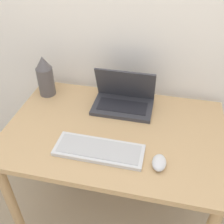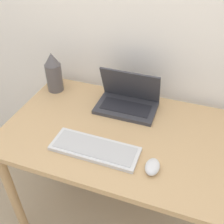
% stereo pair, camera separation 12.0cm
% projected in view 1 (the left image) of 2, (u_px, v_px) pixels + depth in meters
% --- Properties ---
extents(wall_back, '(6.00, 0.05, 2.50)m').
position_uv_depth(wall_back, '(133.00, 0.00, 1.32)').
color(wall_back, white).
rests_on(wall_back, ground_plane).
extents(desk, '(1.09, 0.71, 0.74)m').
position_uv_depth(desk, '(115.00, 144.00, 1.37)').
color(desk, tan).
rests_on(desk, ground_plane).
extents(laptop, '(0.32, 0.21, 0.21)m').
position_uv_depth(laptop, '(124.00, 99.00, 1.43)').
color(laptop, '#333338').
rests_on(laptop, desk).
extents(keyboard, '(0.40, 0.15, 0.02)m').
position_uv_depth(keyboard, '(99.00, 150.00, 1.18)').
color(keyboard, silver).
rests_on(keyboard, desk).
extents(mouse, '(0.06, 0.09, 0.04)m').
position_uv_depth(mouse, '(159.00, 163.00, 1.11)').
color(mouse, silver).
rests_on(mouse, desk).
extents(vase, '(0.09, 0.09, 0.24)m').
position_uv_depth(vase, '(45.00, 76.00, 1.48)').
color(vase, '#514C4C').
rests_on(vase, desk).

